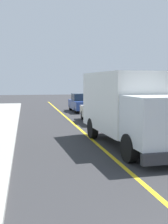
{
  "coord_description": "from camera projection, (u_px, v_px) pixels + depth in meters",
  "views": [
    {
      "loc": [
        -3.14,
        -2.75,
        2.8
      ],
      "look_at": [
        -0.49,
        10.54,
        1.4
      ],
      "focal_mm": 47.75,
      "sensor_mm": 36.0,
      "label": 1
    }
  ],
  "objects": [
    {
      "name": "centre_line_yellow",
      "position": [
        97.0,
        144.0,
        13.34
      ],
      "size": [
        0.16,
        56.0,
        0.01
      ],
      "primitive_type": "cube",
      "color": "gold",
      "rests_on": "ground"
    },
    {
      "name": "parked_car_mid",
      "position": [
        81.0,
        103.0,
        27.58
      ],
      "size": [
        1.86,
        4.42,
        1.67
      ],
      "color": "#2D4793",
      "rests_on": "ground"
    },
    {
      "name": "parked_car_near",
      "position": [
        97.0,
        111.0,
        20.5
      ],
      "size": [
        2.0,
        4.48,
        1.67
      ],
      "color": "#B7B7BC",
      "rests_on": "ground"
    },
    {
      "name": "box_truck",
      "position": [
        129.0,
        105.0,
        12.89
      ],
      "size": [
        2.82,
        7.31,
        3.2
      ],
      "color": "silver",
      "rests_on": "ground"
    }
  ]
}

